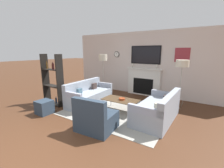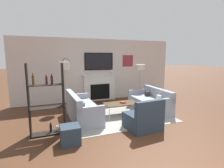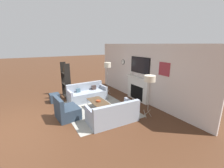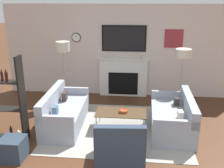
{
  "view_description": "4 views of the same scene",
  "coord_description": "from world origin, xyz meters",
  "px_view_note": "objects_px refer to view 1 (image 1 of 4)",
  "views": [
    {
      "loc": [
        2.27,
        -1.05,
        1.87
      ],
      "look_at": [
        -0.34,
        3.04,
        0.81
      ],
      "focal_mm": 24.0,
      "sensor_mm": 36.0,
      "label": 1
    },
    {
      "loc": [
        -2.27,
        -2.3,
        1.93
      ],
      "look_at": [
        0.02,
        3.57,
        0.95
      ],
      "focal_mm": 28.0,
      "sensor_mm": 36.0,
      "label": 2
    },
    {
      "loc": [
        5.37,
        0.43,
        2.69
      ],
      "look_at": [
        -0.0,
        3.59,
        1.02
      ],
      "focal_mm": 24.0,
      "sensor_mm": 36.0,
      "label": 3
    },
    {
      "loc": [
        0.41,
        -2.51,
        2.79
      ],
      "look_at": [
        -0.19,
        3.49,
        0.85
      ],
      "focal_mm": 42.0,
      "sensor_mm": 36.0,
      "label": 4
    }
  ],
  "objects_px": {
    "shelf_unit": "(53,82)",
    "decorative_bowl": "(122,99)",
    "floor_lamp_left": "(103,58)",
    "coffee_table": "(120,100)",
    "floor_lamp_right": "(182,64)",
    "ottoman": "(44,107)",
    "armchair": "(96,119)",
    "couch_left": "(89,96)",
    "couch_right": "(158,110)"
  },
  "relations": [
    {
      "from": "couch_left",
      "to": "coffee_table",
      "type": "height_order",
      "value": "couch_left"
    },
    {
      "from": "floor_lamp_left",
      "to": "ottoman",
      "type": "xyz_separation_m",
      "value": [
        -0.23,
        -2.76,
        -1.38
      ]
    },
    {
      "from": "coffee_table",
      "to": "floor_lamp_right",
      "type": "relative_size",
      "value": 0.7
    },
    {
      "from": "shelf_unit",
      "to": "floor_lamp_left",
      "type": "bearing_deg",
      "value": 71.83
    },
    {
      "from": "shelf_unit",
      "to": "couch_right",
      "type": "bearing_deg",
      "value": 11.77
    },
    {
      "from": "shelf_unit",
      "to": "ottoman",
      "type": "bearing_deg",
      "value": -57.3
    },
    {
      "from": "coffee_table",
      "to": "shelf_unit",
      "type": "height_order",
      "value": "shelf_unit"
    },
    {
      "from": "couch_left",
      "to": "floor_lamp_left",
      "type": "bearing_deg",
      "value": 103.84
    },
    {
      "from": "armchair",
      "to": "floor_lamp_right",
      "type": "relative_size",
      "value": 0.57
    },
    {
      "from": "decorative_bowl",
      "to": "ottoman",
      "type": "bearing_deg",
      "value": -144.46
    },
    {
      "from": "armchair",
      "to": "floor_lamp_right",
      "type": "height_order",
      "value": "floor_lamp_right"
    },
    {
      "from": "armchair",
      "to": "floor_lamp_left",
      "type": "bearing_deg",
      "value": 122.55
    },
    {
      "from": "couch_left",
      "to": "shelf_unit",
      "type": "relative_size",
      "value": 1.04
    },
    {
      "from": "couch_right",
      "to": "shelf_unit",
      "type": "height_order",
      "value": "shelf_unit"
    },
    {
      "from": "couch_right",
      "to": "floor_lamp_left",
      "type": "relative_size",
      "value": 1.01
    },
    {
      "from": "armchair",
      "to": "floor_lamp_left",
      "type": "xyz_separation_m",
      "value": [
        -1.71,
        2.68,
        1.3
      ]
    },
    {
      "from": "floor_lamp_left",
      "to": "shelf_unit",
      "type": "xyz_separation_m",
      "value": [
        -0.68,
        -2.06,
        -0.75
      ]
    },
    {
      "from": "floor_lamp_right",
      "to": "couch_right",
      "type": "bearing_deg",
      "value": -103.86
    },
    {
      "from": "coffee_table",
      "to": "decorative_bowl",
      "type": "xyz_separation_m",
      "value": [
        0.06,
        -0.01,
        0.06
      ]
    },
    {
      "from": "floor_lamp_left",
      "to": "floor_lamp_right",
      "type": "height_order",
      "value": "floor_lamp_left"
    },
    {
      "from": "decorative_bowl",
      "to": "floor_lamp_right",
      "type": "height_order",
      "value": "floor_lamp_right"
    },
    {
      "from": "armchair",
      "to": "shelf_unit",
      "type": "xyz_separation_m",
      "value": [
        -2.39,
        0.62,
        0.55
      ]
    },
    {
      "from": "couch_right",
      "to": "armchair",
      "type": "xyz_separation_m",
      "value": [
        -1.1,
        -1.34,
        -0.01
      ]
    },
    {
      "from": "floor_lamp_right",
      "to": "couch_left",
      "type": "bearing_deg",
      "value": -154.61
    },
    {
      "from": "couch_left",
      "to": "decorative_bowl",
      "type": "height_order",
      "value": "couch_left"
    },
    {
      "from": "couch_left",
      "to": "armchair",
      "type": "height_order",
      "value": "armchair"
    },
    {
      "from": "coffee_table",
      "to": "floor_lamp_left",
      "type": "bearing_deg",
      "value": 140.38
    },
    {
      "from": "couch_left",
      "to": "decorative_bowl",
      "type": "relative_size",
      "value": 9.38
    },
    {
      "from": "couch_left",
      "to": "couch_right",
      "type": "distance_m",
      "value": 2.48
    },
    {
      "from": "couch_right",
      "to": "ottoman",
      "type": "height_order",
      "value": "couch_right"
    },
    {
      "from": "armchair",
      "to": "shelf_unit",
      "type": "bearing_deg",
      "value": 165.53
    },
    {
      "from": "coffee_table",
      "to": "floor_lamp_left",
      "type": "distance_m",
      "value": 2.46
    },
    {
      "from": "coffee_table",
      "to": "floor_lamp_right",
      "type": "distance_m",
      "value": 2.3
    },
    {
      "from": "coffee_table",
      "to": "floor_lamp_right",
      "type": "bearing_deg",
      "value": 42.33
    },
    {
      "from": "couch_right",
      "to": "shelf_unit",
      "type": "bearing_deg",
      "value": -168.23
    },
    {
      "from": "armchair",
      "to": "coffee_table",
      "type": "bearing_deg",
      "value": 92.8
    },
    {
      "from": "coffee_table",
      "to": "decorative_bowl",
      "type": "bearing_deg",
      "value": -7.42
    },
    {
      "from": "armchair",
      "to": "shelf_unit",
      "type": "relative_size",
      "value": 0.52
    },
    {
      "from": "decorative_bowl",
      "to": "floor_lamp_right",
      "type": "relative_size",
      "value": 0.12
    },
    {
      "from": "armchair",
      "to": "decorative_bowl",
      "type": "height_order",
      "value": "armchair"
    },
    {
      "from": "couch_left",
      "to": "floor_lamp_left",
      "type": "relative_size",
      "value": 1.06
    },
    {
      "from": "shelf_unit",
      "to": "decorative_bowl",
      "type": "bearing_deg",
      "value": 16.22
    },
    {
      "from": "decorative_bowl",
      "to": "floor_lamp_left",
      "type": "distance_m",
      "value": 2.47
    },
    {
      "from": "decorative_bowl",
      "to": "armchair",
      "type": "bearing_deg",
      "value": -89.79
    },
    {
      "from": "couch_left",
      "to": "coffee_table",
      "type": "distance_m",
      "value": 1.32
    },
    {
      "from": "armchair",
      "to": "coffee_table",
      "type": "distance_m",
      "value": 1.32
    },
    {
      "from": "coffee_table",
      "to": "floor_lamp_left",
      "type": "height_order",
      "value": "floor_lamp_left"
    },
    {
      "from": "armchair",
      "to": "decorative_bowl",
      "type": "relative_size",
      "value": 4.66
    },
    {
      "from": "floor_lamp_right",
      "to": "ottoman",
      "type": "bearing_deg",
      "value": -140.77
    },
    {
      "from": "couch_right",
      "to": "floor_lamp_right",
      "type": "bearing_deg",
      "value": 76.14
    }
  ]
}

